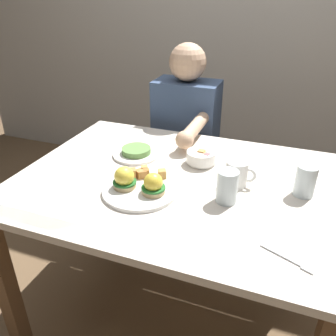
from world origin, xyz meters
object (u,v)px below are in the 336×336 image
Objects in this scene: fruit_bowl at (202,157)px; fork at (291,260)px; dining_table at (177,202)px; water_glass_far at (227,188)px; diner_person at (185,137)px; coffee_mug at (237,173)px; eggs_benedict_plate at (139,185)px; water_glass_near at (305,183)px; side_plate at (136,153)px.

fruit_bowl is 0.80× the size of fork.
water_glass_far reaches higher than dining_table.
dining_table is 0.62m from diner_person.
fruit_bowl is 0.20m from coffee_mug.
fruit_bowl is 0.28m from water_glass_far.
coffee_mug reaches higher than fruit_bowl.
water_glass_near is at bearing 18.57° from eggs_benedict_plate.
coffee_mug is at bearing -11.89° from side_plate.
eggs_benedict_plate is at bearing -84.71° from diner_person.
fruit_bowl is at bearing 71.17° from dining_table.
fruit_bowl is 0.11× the size of diner_person.
fruit_bowl is 0.60× the size of side_plate.
eggs_benedict_plate is 2.25× the size of fruit_bowl.
diner_person reaches higher than eggs_benedict_plate.
water_glass_near reaches higher than fork.
fork is 0.79m from side_plate.
dining_table is at bearing 144.47° from fork.
water_glass_far reaches higher than water_glass_near.
water_glass_near reaches higher than side_plate.
fruit_bowl is at bearing 165.81° from water_glass_near.
water_glass_far reaches higher than fruit_bowl.
fork is (0.21, -0.34, -0.05)m from coffee_mug.
fruit_bowl is at bearing 123.03° from water_glass_far.
side_plate is at bearing -175.42° from fruit_bowl.
coffee_mug is 0.97× the size of water_glass_far.
eggs_benedict_plate is (-0.10, -0.13, 0.13)m from dining_table.
side_plate is at bearing -98.07° from diner_person.
eggs_benedict_plate is 2.34× the size of water_glass_far.
coffee_mug is at bearing -175.88° from water_glass_near.
fruit_bowl reaches higher than fork.
coffee_mug is (0.17, -0.12, 0.02)m from fruit_bowl.
dining_table is 0.48m from water_glass_near.
water_glass_near reaches higher than coffee_mug.
fork is at bearing -44.86° from water_glass_far.
water_glass_far is 0.79m from diner_person.
fork is 0.13× the size of diner_person.
side_plate is (-0.45, 0.09, -0.04)m from coffee_mug.
water_glass_near is at bearing -6.53° from side_plate.
coffee_mug is 0.10× the size of diner_person.
water_glass_near is (0.54, 0.18, 0.02)m from eggs_benedict_plate.
side_plate is at bearing 168.11° from coffee_mug.
eggs_benedict_plate is 1.80× the size of fork.
fork is at bearing -18.41° from eggs_benedict_plate.
water_glass_near is (0.40, -0.10, 0.02)m from fruit_bowl.
side_plate is at bearing 173.47° from water_glass_near.
fork is (0.43, -0.31, 0.11)m from dining_table.
fork is 0.75× the size of side_plate.
water_glass_far is at bearing 8.94° from eggs_benedict_plate.
water_glass_near is at bearing 4.12° from coffee_mug.
coffee_mug reaches higher than fork.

